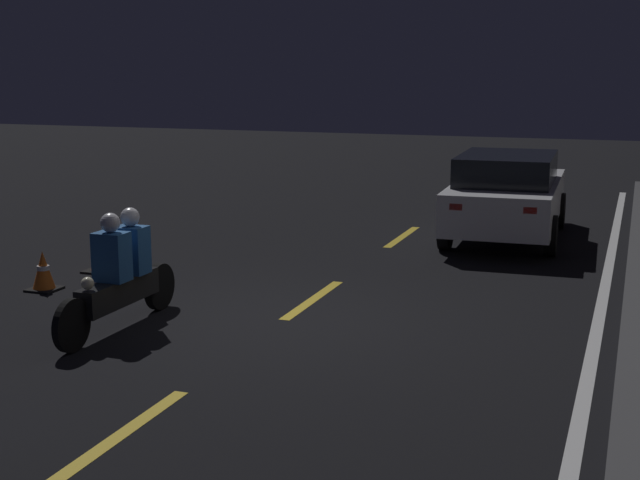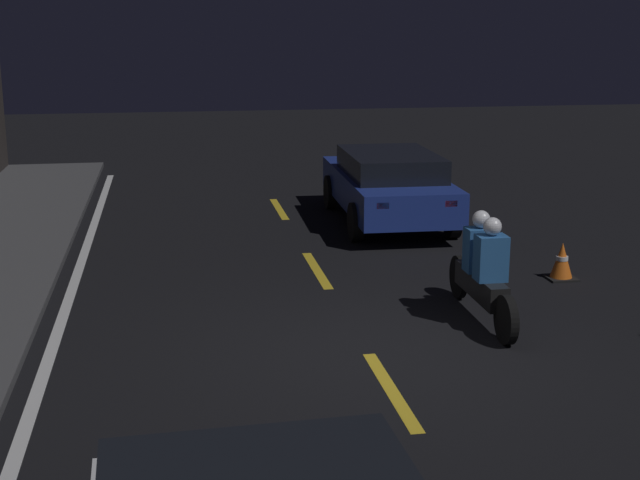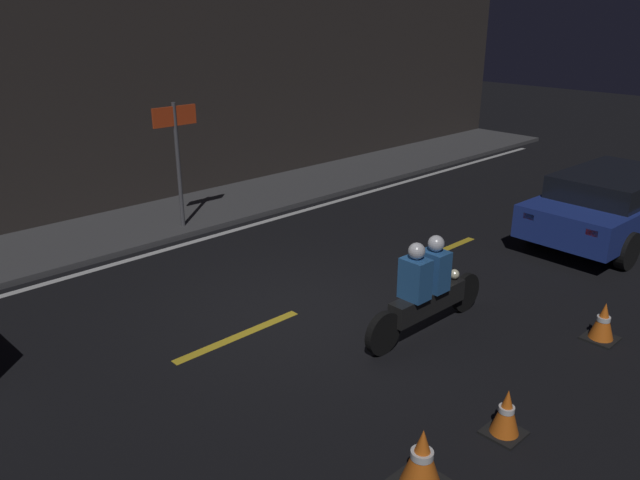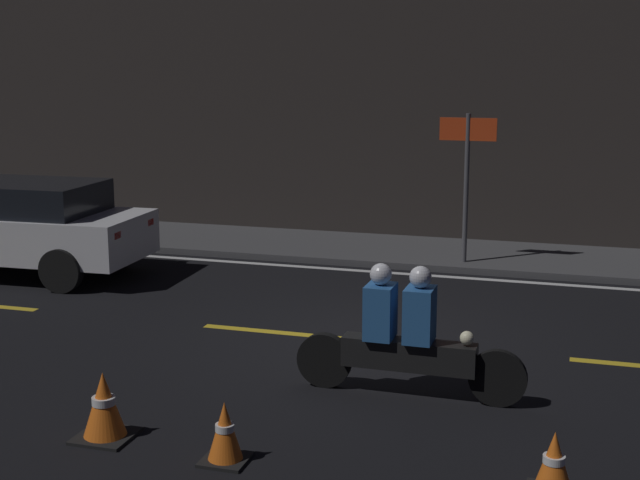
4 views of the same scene
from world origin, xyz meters
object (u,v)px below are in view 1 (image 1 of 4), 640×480
(traffic_cone_near, at_px, (104,251))
(traffic_cone_mid, at_px, (43,271))
(motorcycle, at_px, (121,274))
(sedan_white, at_px, (507,193))

(traffic_cone_near, distance_m, traffic_cone_mid, 1.23)
(traffic_cone_near, bearing_deg, motorcycle, 37.25)
(sedan_white, xyz_separation_m, traffic_cone_mid, (5.71, -5.27, -0.53))
(motorcycle, bearing_deg, traffic_cone_mid, -119.74)
(traffic_cone_mid, bearing_deg, sedan_white, 137.30)
(motorcycle, xyz_separation_m, traffic_cone_near, (-2.35, -1.79, -0.33))
(traffic_cone_mid, bearing_deg, traffic_cone_near, 173.74)
(traffic_cone_near, bearing_deg, sedan_white, 131.15)
(motorcycle, distance_m, traffic_cone_mid, 2.26)
(sedan_white, xyz_separation_m, motorcycle, (6.85, -3.35, -0.16))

